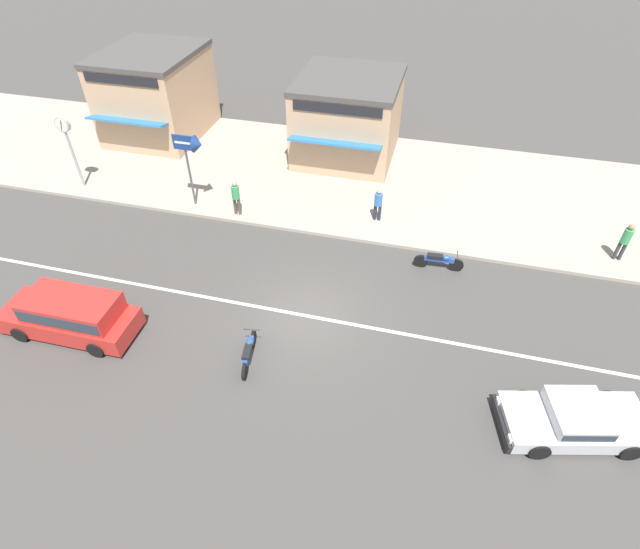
# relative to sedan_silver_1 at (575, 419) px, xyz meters

# --- Properties ---
(ground_plane) EXTENTS (160.00, 160.00, 0.00)m
(ground_plane) POSITION_rel_sedan_silver_1_xyz_m (-8.60, 2.54, -0.53)
(ground_plane) COLOR #423F3D
(lane_centre_stripe) EXTENTS (50.40, 0.14, 0.01)m
(lane_centre_stripe) POSITION_rel_sedan_silver_1_xyz_m (-8.60, 2.54, -0.53)
(lane_centre_stripe) COLOR silver
(lane_centre_stripe) RESTS_ON ground
(kerb_strip) EXTENTS (68.00, 10.00, 0.15)m
(kerb_strip) POSITION_rel_sedan_silver_1_xyz_m (-8.60, 12.33, -0.46)
(kerb_strip) COLOR #9E9384
(kerb_strip) RESTS_ON ground
(sedan_silver_1) EXTENTS (4.45, 2.70, 1.06)m
(sedan_silver_1) POSITION_rel_sedan_silver_1_xyz_m (0.00, 0.00, 0.00)
(sedan_silver_1) COLOR #B7BABF
(sedan_silver_1) RESTS_ON ground
(minivan_red_2) EXTENTS (4.79, 1.90, 1.56)m
(minivan_red_2) POSITION_rel_sedan_silver_1_xyz_m (-16.22, -0.15, 0.31)
(minivan_red_2) COLOR red
(minivan_red_2) RESTS_ON ground
(motorcycle_0) EXTENTS (1.95, 0.56, 0.80)m
(motorcycle_0) POSITION_rel_sedan_silver_1_xyz_m (-4.25, 6.40, -0.11)
(motorcycle_0) COLOR black
(motorcycle_0) RESTS_ON ground
(motorcycle_2) EXTENTS (0.57, 1.91, 0.80)m
(motorcycle_2) POSITION_rel_sedan_silver_1_xyz_m (-9.92, 0.13, -0.11)
(motorcycle_2) COLOR black
(motorcycle_2) RESTS_ON ground
(street_clock) EXTENTS (0.71, 0.22, 3.52)m
(street_clock) POSITION_rel_sedan_silver_1_xyz_m (-21.60, 8.26, 2.28)
(street_clock) COLOR #9E9EA3
(street_clock) RESTS_ON kerb_strip
(arrow_signboard) EXTENTS (1.35, 0.73, 3.46)m
(arrow_signboard) POSITION_rel_sedan_silver_1_xyz_m (-15.10, 8.10, 2.53)
(arrow_signboard) COLOR #4C4C51
(arrow_signboard) RESTS_ON kerb_strip
(pedestrian_near_clock) EXTENTS (0.34, 0.34, 1.67)m
(pedestrian_near_clock) POSITION_rel_sedan_silver_1_xyz_m (-13.36, 7.84, 0.59)
(pedestrian_near_clock) COLOR #4C4238
(pedestrian_near_clock) RESTS_ON kerb_strip
(pedestrian_mid_kerb) EXTENTS (0.34, 0.34, 1.55)m
(pedestrian_mid_kerb) POSITION_rel_sedan_silver_1_xyz_m (-7.18, 8.97, 0.51)
(pedestrian_mid_kerb) COLOR #232838
(pedestrian_mid_kerb) RESTS_ON kerb_strip
(pedestrian_by_shop) EXTENTS (0.34, 0.34, 1.69)m
(pedestrian_by_shop) POSITION_rel_sedan_silver_1_xyz_m (2.69, 8.63, 0.60)
(pedestrian_by_shop) COLOR #333338
(pedestrian_by_shop) RESTS_ON kerb_strip
(shopfront_corner_warung) EXTENTS (5.05, 6.16, 4.09)m
(shopfront_corner_warung) POSITION_rel_sedan_silver_1_xyz_m (-9.80, 14.76, 1.67)
(shopfront_corner_warung) COLOR tan
(shopfront_corner_warung) RESTS_ON kerb_strip
(shopfront_mid_block) EXTENTS (4.82, 6.43, 4.53)m
(shopfront_mid_block) POSITION_rel_sedan_silver_1_xyz_m (-20.60, 14.63, 1.89)
(shopfront_mid_block) COLOR tan
(shopfront_mid_block) RESTS_ON kerb_strip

